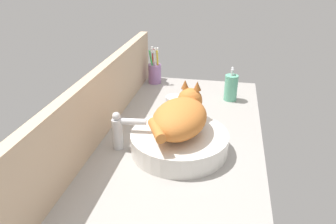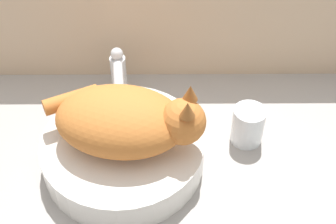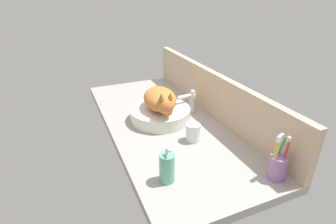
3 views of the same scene
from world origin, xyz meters
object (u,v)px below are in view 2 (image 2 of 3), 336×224
cat (127,120)px  faucet (119,74)px  sink_basin (123,151)px  water_glass (247,127)px

cat → faucet: 20.79cm
sink_basin → water_glass: bearing=13.8°
cat → sink_basin: bearing=174.8°
faucet → water_glass: (28.01, -13.34, -3.63)cm
sink_basin → cat: size_ratio=1.03×
cat → faucet: cat is taller
sink_basin → water_glass: water_glass is taller
water_glass → sink_basin: bearing=-166.2°
water_glass → cat: bearing=-165.2°
cat → water_glass: size_ratio=3.71×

